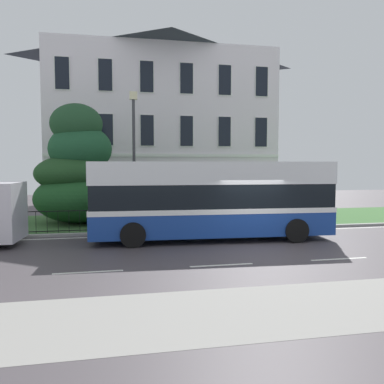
{
  "coord_description": "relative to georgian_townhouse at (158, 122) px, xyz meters",
  "views": [
    {
      "loc": [
        -5.2,
        -13.24,
        3.14
      ],
      "look_at": [
        -1.63,
        4.78,
        1.79
      ],
      "focal_mm": 36.51,
      "sensor_mm": 36.0,
      "label": 1
    }
  ],
  "objects": [
    {
      "name": "ground_plane",
      "position": [
        1.96,
        -15.23,
        -6.31
      ],
      "size": [
        60.0,
        56.0,
        0.18
      ],
      "color": "#443E43"
    },
    {
      "name": "georgian_townhouse",
      "position": [
        0.0,
        0.0,
        0.0
      ],
      "size": [
        15.2,
        10.79,
        12.3
      ],
      "color": "white",
      "rests_on": "ground_plane"
    },
    {
      "name": "iron_verge_railing",
      "position": [
        -0.0,
        -12.11,
        -5.67
      ],
      "size": [
        14.16,
        0.04,
        0.97
      ],
      "color": "black",
      "rests_on": "ground_plane"
    },
    {
      "name": "evergreen_tree",
      "position": [
        -5.06,
        -8.92,
        -3.7
      ],
      "size": [
        4.69,
        4.69,
        6.08
      ],
      "color": "#423328",
      "rests_on": "ground_plane"
    },
    {
      "name": "single_decker_bus",
      "position": [
        0.66,
        -14.18,
        -4.61
      ],
      "size": [
        9.87,
        3.06,
        3.21
      ],
      "rotation": [
        0.0,
        0.0,
        -0.05
      ],
      "color": "navy",
      "rests_on": "ground_plane"
    },
    {
      "name": "street_lamp_post",
      "position": [
        -2.34,
        -10.97,
        -2.5
      ],
      "size": [
        0.36,
        0.24,
        6.38
      ],
      "color": "#333338",
      "rests_on": "ground_plane"
    }
  ]
}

